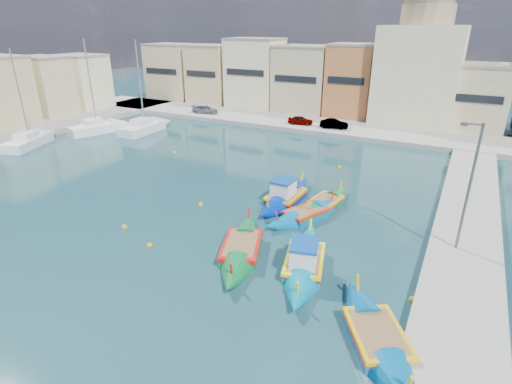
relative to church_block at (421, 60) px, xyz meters
The scene contains 17 objects.
ground 42.08m from the church_block, 104.04° to the right, with size 160.00×160.00×0.00m, color #173945.
east_quay 41.60m from the church_block, 78.69° to the right, with size 4.00×70.00×0.50m, color gray.
north_quay 15.16m from the church_block, 141.34° to the right, with size 80.00×8.00×0.60m, color gray.
north_townhouses 4.81m from the church_block, 169.17° to the right, with size 83.20×7.87×10.19m.
church_block is the anchor object (origin of this frame).
quay_street_lamp 35.04m from the church_block, 77.65° to the right, with size 1.18×0.16×8.00m.
parked_cars 21.04m from the church_block, 151.26° to the right, with size 23.46×2.32×1.15m.
luzzu_turquoise_cabin 40.42m from the church_block, 89.89° to the right, with size 4.42×9.46×2.97m.
luzzu_blue_cabin 33.07m from the church_block, 98.26° to the right, with size 2.28×8.63×3.04m.
luzzu_cyan_mid 34.62m from the church_block, 93.74° to the right, with size 4.75×7.79×2.28m.
luzzu_green 32.17m from the church_block, 92.95° to the right, with size 2.83×7.09×2.17m.
luzzu_blue_south 40.88m from the church_block, 95.53° to the right, with size 5.20×9.31×2.65m.
luzzu_cyan_south 44.60m from the church_block, 83.45° to the right, with size 6.18×8.09×2.57m.
yacht_north 35.85m from the church_block, 147.30° to the right, with size 2.94×9.07×11.97m.
yacht_midnorth 41.31m from the church_block, 147.02° to the right, with size 5.15×8.87×12.07m.
yacht_mid 48.21m from the church_block, 141.24° to the right, with size 5.52×9.15×11.23m.
mooring_buoys 36.26m from the church_block, 103.45° to the right, with size 26.44×20.08×0.36m.
Camera 1 is at (16.67, -17.76, 12.81)m, focal length 28.00 mm.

